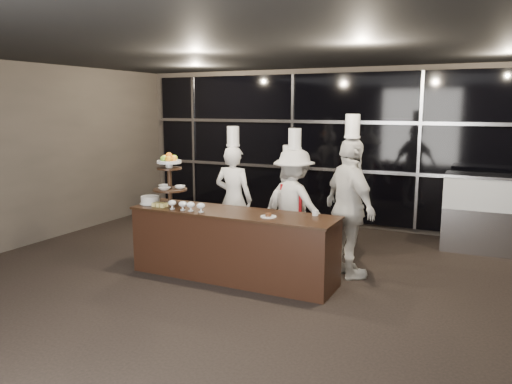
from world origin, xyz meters
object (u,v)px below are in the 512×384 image
at_px(layer_cake, 150,200).
at_px(chef_c, 294,203).
at_px(display_stand, 169,176).
at_px(chef_d, 350,208).
at_px(chef_a, 234,198).
at_px(buffet_counter, 233,245).
at_px(chef_b, 288,210).
at_px(display_case, 488,210).

height_order(layer_cake, chef_c, chef_c).
distance_m(display_stand, chef_d, 2.52).
bearing_deg(chef_a, buffet_counter, -61.95).
xyz_separation_m(buffet_counter, chef_a, (-0.59, 1.11, 0.41)).
distance_m(chef_b, chef_d, 1.26).
xyz_separation_m(display_case, chef_c, (-2.63, -1.64, 0.16)).
bearing_deg(buffet_counter, chef_c, 72.31).
bearing_deg(display_stand, display_case, 35.34).
relative_size(display_stand, display_case, 0.56).
height_order(chef_a, chef_b, chef_a).
height_order(layer_cake, display_case, display_case).
xyz_separation_m(buffet_counter, chef_b, (0.27, 1.29, 0.26)).
height_order(display_case, chef_a, chef_a).
height_order(display_case, chef_c, chef_c).
xyz_separation_m(chef_a, chef_c, (0.98, 0.11, -0.03)).
height_order(buffet_counter, chef_c, chef_c).
bearing_deg(layer_cake, display_stand, 9.06).
bearing_deg(display_case, chef_a, -154.28).
relative_size(display_case, chef_d, 0.61).
bearing_deg(display_stand, layer_cake, -170.94).
bearing_deg(layer_cake, chef_c, 36.68).
distance_m(display_stand, chef_a, 1.27).
relative_size(display_stand, layer_cake, 2.48).
bearing_deg(chef_a, chef_c, 6.18).
distance_m(chef_a, chef_c, 0.99).
bearing_deg(buffet_counter, chef_b, 78.10).
bearing_deg(layer_cake, buffet_counter, 2.18).
height_order(chef_c, chef_d, chef_d).
xyz_separation_m(layer_cake, display_case, (4.33, 2.90, -0.29)).
bearing_deg(display_case, buffet_counter, -136.66).
distance_m(chef_a, chef_d, 2.01).
bearing_deg(display_stand, buffet_counter, 0.01).
height_order(chef_b, chef_d, chef_d).
bearing_deg(display_stand, chef_c, 41.24).
distance_m(buffet_counter, display_stand, 1.33).
distance_m(buffet_counter, display_case, 4.16).
relative_size(chef_c, chef_d, 0.90).
height_order(chef_a, chef_d, chef_d).
height_order(buffet_counter, display_stand, display_stand).
bearing_deg(chef_b, chef_d, -26.21).
bearing_deg(chef_c, chef_a, -173.82).
xyz_separation_m(layer_cake, chef_d, (2.69, 0.79, -0.01)).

